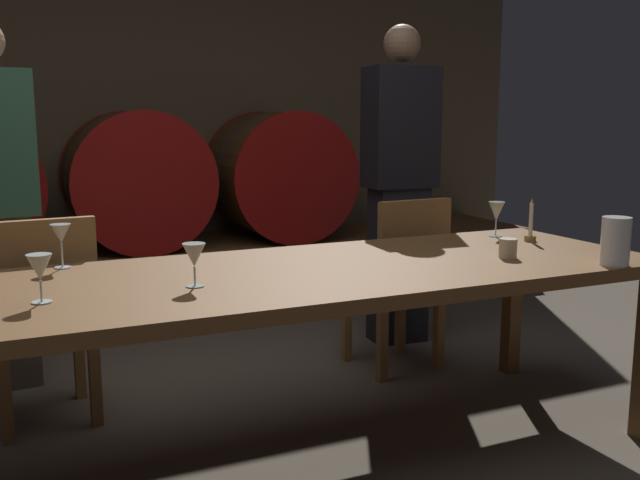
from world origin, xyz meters
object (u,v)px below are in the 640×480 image
(wine_glass_center_right, at_px, (61,235))
(pitcher, at_px, (616,241))
(wine_glass_far_right, at_px, (496,212))
(wine_barrel_center, at_px, (136,180))
(cup_right, at_px, (508,248))
(chair_left, at_px, (43,312))
(chair_right, at_px, (401,276))
(candle_center, at_px, (531,230))
(wine_glass_center_left, at_px, (40,269))
(wine_glass_right, at_px, (194,256))
(wine_barrel_right, at_px, (278,175))
(guest_right, at_px, (399,183))
(dining_table, at_px, (305,285))

(wine_glass_center_right, bearing_deg, pitcher, -23.06)
(wine_glass_center_right, xyz_separation_m, wine_glass_far_right, (1.89, -0.09, -0.01))
(wine_barrel_center, distance_m, pitcher, 3.11)
(cup_right, bearing_deg, pitcher, -46.74)
(chair_left, height_order, wine_glass_center_right, wine_glass_center_right)
(cup_right, bearing_deg, chair_left, 154.07)
(chair_right, distance_m, wine_glass_center_right, 1.66)
(candle_center, height_order, wine_glass_center_left, candle_center)
(chair_left, bearing_deg, cup_right, 149.15)
(wine_glass_far_right, bearing_deg, wine_glass_center_left, -168.25)
(chair_right, relative_size, wine_glass_right, 6.15)
(wine_glass_center_right, xyz_separation_m, cup_right, (1.61, -0.52, -0.08))
(wine_barrel_right, xyz_separation_m, guest_right, (0.21, -1.34, 0.04))
(wine_barrel_center, bearing_deg, chair_right, -61.24)
(pitcher, bearing_deg, chair_right, 104.29)
(pitcher, height_order, cup_right, pitcher)
(wine_barrel_center, xyz_separation_m, wine_glass_center_right, (-0.63, -2.05, -0.02))
(wine_barrel_center, height_order, wine_glass_center_left, wine_barrel_center)
(wine_barrel_center, bearing_deg, wine_glass_center_right, -107.00)
(cup_right, bearing_deg, wine_glass_center_left, 179.46)
(wine_barrel_right, height_order, chair_right, wine_barrel_right)
(wine_glass_center_right, relative_size, cup_right, 2.13)
(wine_barrel_center, height_order, pitcher, wine_barrel_center)
(wine_glass_right, bearing_deg, chair_right, 31.65)
(guest_right, bearing_deg, chair_left, 15.79)
(guest_right, relative_size, cup_right, 23.17)
(dining_table, height_order, candle_center, candle_center)
(guest_right, bearing_deg, wine_glass_center_right, 24.68)
(wine_barrel_center, distance_m, chair_right, 2.06)
(wine_glass_far_right, bearing_deg, chair_left, 168.84)
(dining_table, distance_m, chair_right, 1.06)
(guest_right, relative_size, candle_center, 9.11)
(dining_table, relative_size, cup_right, 36.06)
(wine_glass_center_right, height_order, cup_right, wine_glass_center_right)
(wine_barrel_center, bearing_deg, wine_barrel_right, 0.00)
(dining_table, distance_m, wine_glass_far_right, 1.14)
(dining_table, bearing_deg, cup_right, -8.85)
(pitcher, xyz_separation_m, wine_glass_center_left, (-1.97, 0.30, 0.01))
(chair_left, distance_m, chair_right, 1.67)
(dining_table, bearing_deg, wine_glass_far_right, 15.50)
(chair_left, height_order, cup_right, chair_left)
(guest_right, height_order, wine_glass_right, guest_right)
(chair_right, height_order, wine_glass_center_left, chair_right)
(pitcher, relative_size, wine_glass_far_right, 1.12)
(dining_table, xyz_separation_m, pitcher, (1.08, -0.41, 0.15))
(chair_right, xyz_separation_m, pitcher, (0.27, -1.07, 0.32))
(wine_glass_far_right, distance_m, cup_right, 0.52)
(chair_left, distance_m, guest_right, 2.00)
(pitcher, distance_m, cup_right, 0.39)
(wine_glass_center_right, bearing_deg, wine_barrel_center, 73.00)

